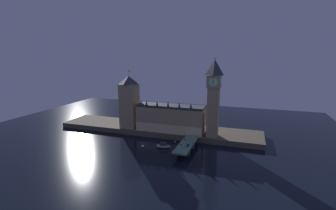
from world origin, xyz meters
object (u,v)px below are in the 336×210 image
at_px(clock_tower, 214,96).
at_px(pedestrian_mid_walk, 193,143).
at_px(car_northbound_lead, 185,141).
at_px(car_northbound_trail, 181,146).
at_px(street_lamp_far, 184,134).
at_px(car_southbound_lead, 188,145).
at_px(street_lamp_near, 175,144).
at_px(pedestrian_near_rail, 176,148).
at_px(pedestrian_far_rail, 185,137).
at_px(victoria_tower, 129,102).
at_px(street_lamp_mid, 193,140).
at_px(boat_upstream, 163,146).

relative_size(clock_tower, pedestrian_mid_walk, 41.98).
bearing_deg(car_northbound_lead, car_northbound_trail, -90.00).
height_order(clock_tower, car_northbound_lead, clock_tower).
bearing_deg(car_northbound_trail, car_northbound_lead, 90.00).
bearing_deg(street_lamp_far, car_southbound_lead, -66.80).
distance_m(car_southbound_lead, street_lamp_near, 13.33).
relative_size(car_northbound_lead, pedestrian_mid_walk, 2.44).
relative_size(pedestrian_near_rail, pedestrian_far_rail, 1.03).
distance_m(victoria_tower, pedestrian_far_rail, 75.07).
bearing_deg(car_southbound_lead, street_lamp_mid, 58.43).
bearing_deg(car_southbound_lead, boat_upstream, 167.45).
relative_size(street_lamp_near, boat_upstream, 0.48).
bearing_deg(car_northbound_trail, street_lamp_near, -116.54).
height_order(pedestrian_near_rail, street_lamp_far, street_lamp_far).
relative_size(pedestrian_near_rail, street_lamp_far, 0.27).
distance_m(pedestrian_near_rail, pedestrian_far_rail, 28.85).
xyz_separation_m(clock_tower, pedestrian_mid_walk, (-12.20, -31.17, -37.37)).
relative_size(victoria_tower, pedestrian_far_rail, 39.32).
distance_m(car_northbound_trail, boat_upstream, 21.50).
height_order(pedestrian_mid_walk, street_lamp_near, street_lamp_near).
bearing_deg(boat_upstream, car_southbound_lead, -12.55).
distance_m(pedestrian_near_rail, street_lamp_far, 29.37).
bearing_deg(car_southbound_lead, pedestrian_far_rail, 112.60).
relative_size(car_northbound_lead, pedestrian_far_rail, 2.78).
relative_size(clock_tower, street_lamp_mid, 12.54).
bearing_deg(pedestrian_near_rail, street_lamp_far, 90.78).
height_order(pedestrian_far_rail, street_lamp_far, street_lamp_far).
height_order(car_northbound_lead, pedestrian_near_rail, pedestrian_near_rail).
xyz_separation_m(street_lamp_near, street_lamp_mid, (11.55, 14.72, -0.40)).
relative_size(clock_tower, pedestrian_far_rail, 47.87).
relative_size(pedestrian_far_rail, street_lamp_near, 0.24).
height_order(pedestrian_mid_walk, street_lamp_far, street_lamp_far).
bearing_deg(car_northbound_trail, pedestrian_mid_walk, 48.56).
height_order(car_northbound_lead, boat_upstream, car_northbound_lead).
bearing_deg(clock_tower, pedestrian_mid_walk, -111.38).
bearing_deg(car_northbound_trail, street_lamp_mid, 45.26).
bearing_deg(victoria_tower, car_northbound_lead, -23.63).
bearing_deg(pedestrian_mid_walk, street_lamp_near, -126.06).
distance_m(victoria_tower, boat_upstream, 69.51).
height_order(victoria_tower, street_lamp_near, victoria_tower).
height_order(car_southbound_lead, street_lamp_mid, street_lamp_mid).
bearing_deg(street_lamp_far, street_lamp_mid, -51.89).
distance_m(car_northbound_lead, street_lamp_near, 19.52).
distance_m(clock_tower, street_lamp_far, 45.06).
xyz_separation_m(car_northbound_lead, pedestrian_mid_walk, (8.06, -3.66, 0.24)).
distance_m(street_lamp_near, street_lamp_mid, 18.71).
bearing_deg(pedestrian_near_rail, pedestrian_far_rail, 90.00).
distance_m(car_northbound_lead, car_northbound_trail, 12.79).
distance_m(victoria_tower, car_northbound_trail, 86.48).
bearing_deg(boat_upstream, street_lamp_far, 42.56).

